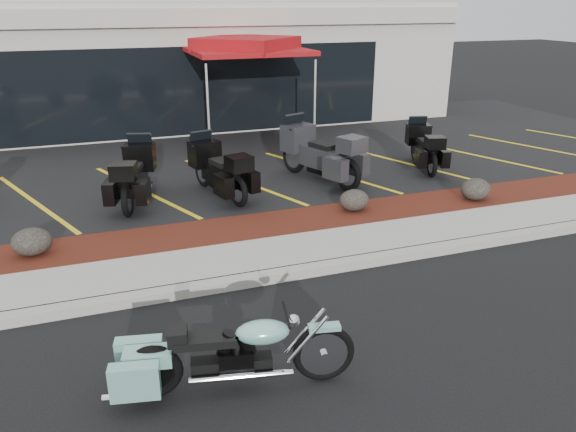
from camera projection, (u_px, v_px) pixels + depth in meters
name	position (u px, v px, depth m)	size (l,w,h in m)	color
ground	(341.00, 299.00, 8.15)	(90.00, 90.00, 0.00)	black
curb	(317.00, 269.00, 8.92)	(24.00, 0.25, 0.15)	gray
sidewalk	(302.00, 251.00, 9.53)	(24.00, 1.20, 0.15)	gray
mulch_bed	(279.00, 226.00, 10.58)	(24.00, 1.20, 0.16)	#35130C
upper_lot	(215.00, 156.00, 15.33)	(26.00, 9.60, 0.15)	black
dealership_building	(173.00, 61.00, 20.13)	(18.00, 8.16, 4.00)	#A09C90
boulder_left	(32.00, 242.00, 9.14)	(0.64, 0.53, 0.45)	black
boulder_mid	(354.00, 200.00, 11.08)	(0.60, 0.50, 0.42)	black
boulder_right	(475.00, 189.00, 11.67)	(0.64, 0.53, 0.45)	black
hero_cruiser	(324.00, 345.00, 6.26)	(2.66, 0.67, 0.94)	#75B6A7
touring_black_front	(142.00, 162.00, 12.12)	(2.21, 0.84, 1.28)	black
touring_black_mid	(202.00, 159.00, 12.38)	(2.19, 0.84, 1.28)	black
touring_grey	(294.00, 144.00, 13.36)	(2.47, 0.94, 1.44)	#2B2C30
touring_black_rear	(416.00, 138.00, 14.43)	(2.01, 0.77, 1.17)	black
traffic_cone	(199.00, 146.00, 15.16)	(0.33, 0.33, 0.45)	#E05507
popup_canopy	(247.00, 47.00, 15.66)	(3.38, 3.38, 2.96)	silver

